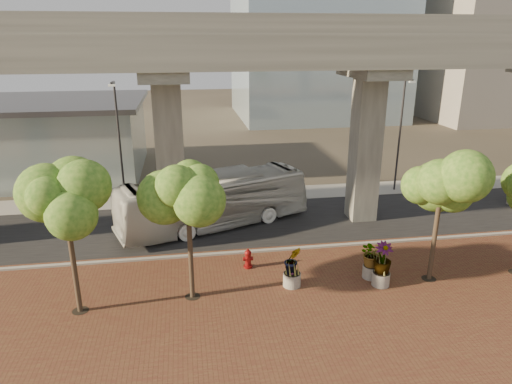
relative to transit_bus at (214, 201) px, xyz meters
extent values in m
plane|color=#3C362C|center=(3.52, -2.07, -1.67)|extent=(160.00, 160.00, 0.00)
cube|color=brown|center=(3.52, -10.07, -1.64)|extent=(70.00, 13.00, 0.06)
cube|color=black|center=(3.52, -0.07, -1.65)|extent=(90.00, 8.00, 0.04)
cube|color=#9C9992|center=(3.52, -4.07, -1.59)|extent=(70.00, 0.25, 0.16)
cube|color=#9C9992|center=(3.52, 5.43, -1.64)|extent=(90.00, 3.00, 0.06)
cube|color=#9C9A8E|center=(3.52, -1.67, 8.83)|extent=(72.00, 2.40, 1.80)
cube|color=#9C9A8E|center=(3.52, 1.53, 8.83)|extent=(72.00, 2.40, 1.80)
cube|color=#9C9A8E|center=(3.52, -2.77, 10.23)|extent=(72.00, 0.12, 1.00)
cube|color=#9C9A8E|center=(3.52, 2.63, 10.23)|extent=(72.00, 0.12, 1.00)
cube|color=#A1B6B8|center=(-16.48, 13.93, 1.33)|extent=(22.00, 12.00, 6.00)
cube|color=gray|center=(41.52, 33.93, 10.33)|extent=(18.00, 16.00, 24.00)
imported|color=silver|center=(0.00, 0.00, 0.00)|extent=(12.25, 6.74, 3.35)
cylinder|color=maroon|center=(1.29, -5.73, -1.56)|extent=(0.46, 0.46, 0.10)
cylinder|color=maroon|center=(1.29, -5.73, -1.19)|extent=(0.31, 0.31, 0.74)
sphere|color=maroon|center=(1.29, -5.73, -0.82)|extent=(0.36, 0.36, 0.36)
cylinder|color=maroon|center=(1.29, -5.73, -0.66)|extent=(0.10, 0.10, 0.13)
cylinder|color=maroon|center=(1.29, -5.73, -1.13)|extent=(0.51, 0.20, 0.20)
cylinder|color=gray|center=(7.09, -7.70, -1.30)|extent=(0.81, 0.81, 0.63)
imported|color=#2B6119|center=(7.09, -7.70, -0.31)|extent=(1.80, 1.80, 1.35)
cylinder|color=#A49F94|center=(7.27, -8.47, -1.29)|extent=(0.84, 0.84, 0.65)
imported|color=#2B6119|center=(7.27, -8.47, -0.19)|extent=(2.05, 2.05, 1.54)
cylinder|color=#9F978F|center=(3.08, -7.86, -1.29)|extent=(0.84, 0.84, 0.65)
imported|color=#2B6119|center=(3.08, -7.86, -0.26)|extent=(1.87, 1.87, 1.40)
cylinder|color=#4E3B2D|center=(-6.44, -8.48, 0.33)|extent=(0.22, 0.22, 3.89)
cylinder|color=black|center=(-6.44, -8.48, -1.61)|extent=(0.70, 0.70, 0.01)
cylinder|color=#4E3B2D|center=(-1.61, -8.10, 0.15)|extent=(0.22, 0.22, 3.54)
cylinder|color=black|center=(-1.61, -8.10, -1.61)|extent=(0.70, 0.70, 0.01)
cylinder|color=#4E3B2D|center=(9.87, -8.29, 0.28)|extent=(0.22, 0.22, 3.78)
cylinder|color=black|center=(9.87, -8.29, -1.61)|extent=(0.70, 0.70, 0.01)
cylinder|color=#303035|center=(-6.00, 5.20, 2.57)|extent=(0.15, 0.15, 8.42)
cube|color=#303035|center=(-6.00, 4.67, 6.78)|extent=(0.16, 1.05, 0.16)
cube|color=silver|center=(-6.00, 4.14, 6.68)|extent=(0.42, 0.21, 0.13)
cylinder|color=#302F35|center=(14.24, 4.91, 2.54)|extent=(0.15, 0.15, 8.36)
cube|color=#302F35|center=(14.24, 4.39, 6.72)|extent=(0.16, 1.04, 0.16)
cube|color=silver|center=(14.24, 3.87, 6.62)|extent=(0.42, 0.21, 0.13)
camera|label=1|loc=(-1.60, -26.44, 9.65)|focal=32.00mm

